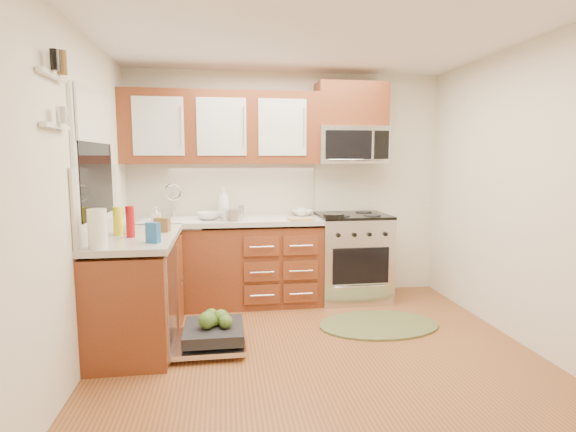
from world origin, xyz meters
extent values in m
plane|color=brown|center=(0.00, 0.00, 0.00)|extent=(3.50, 3.50, 0.00)
plane|color=white|center=(0.00, 0.00, 2.50)|extent=(3.50, 3.50, 0.00)
cube|color=silver|center=(0.00, 1.75, 1.25)|extent=(3.50, 0.04, 2.50)
cube|color=silver|center=(0.00, -1.75, 1.25)|extent=(3.50, 0.04, 2.50)
cube|color=silver|center=(-1.75, 0.00, 1.25)|extent=(0.04, 3.50, 2.50)
cube|color=silver|center=(1.75, 0.00, 1.25)|extent=(0.04, 3.50, 2.50)
cube|color=#602915|center=(-0.73, 1.45, 0.42)|extent=(2.05, 0.60, 0.85)
cube|color=#602915|center=(-1.45, 0.52, 0.42)|extent=(0.60, 1.25, 0.85)
cube|color=beige|center=(-0.72, 1.44, 0.90)|extent=(2.07, 0.64, 0.05)
cube|color=beige|center=(-1.44, 0.53, 0.90)|extent=(0.64, 1.27, 0.05)
cube|color=#BAB6A7|center=(-0.73, 1.74, 1.21)|extent=(2.05, 0.02, 0.57)
cube|color=#BAB6A7|center=(-1.74, 0.52, 1.21)|extent=(0.02, 1.25, 0.57)
cube|color=#602915|center=(0.68, 1.57, 2.13)|extent=(0.76, 0.35, 0.47)
cube|color=white|center=(-1.71, 0.50, 1.88)|extent=(0.02, 0.96, 0.40)
cube|color=white|center=(-1.72, -0.35, 2.05)|extent=(0.04, 0.40, 0.03)
cube|color=white|center=(-1.72, -0.35, 1.75)|extent=(0.04, 0.40, 0.03)
cylinder|color=black|center=(0.40, 1.18, 0.97)|extent=(0.28, 0.28, 0.04)
cylinder|color=silver|center=(-0.64, 1.25, 0.99)|extent=(0.22, 0.22, 0.13)
cube|color=tan|center=(0.07, 1.22, 0.93)|extent=(0.28, 0.20, 0.02)
cylinder|color=silver|center=(-0.55, 1.46, 1.00)|extent=(0.10, 0.10, 0.14)
cylinder|color=white|center=(-1.60, -0.02, 1.07)|extent=(0.13, 0.13, 0.28)
cylinder|color=yellow|center=(-1.59, 0.54, 1.04)|extent=(0.08, 0.08, 0.24)
cylinder|color=#AE0E10|center=(-1.47, 0.42, 1.05)|extent=(0.09, 0.09, 0.25)
cube|color=brown|center=(-1.25, 0.67, 0.99)|extent=(0.14, 0.11, 0.12)
cube|color=#215A9D|center=(-1.25, 0.15, 1.00)|extent=(0.11, 0.09, 0.15)
imported|color=#999999|center=(0.15, 1.60, 0.95)|extent=(0.27, 0.27, 0.06)
imported|color=#999999|center=(-0.88, 1.40, 0.96)|extent=(0.26, 0.26, 0.08)
imported|color=#999999|center=(0.13, 1.53, 0.97)|extent=(0.15, 0.15, 0.09)
imported|color=#999999|center=(-0.72, 1.51, 1.09)|extent=(0.16, 0.16, 0.33)
imported|color=#999999|center=(-1.35, 1.05, 1.01)|extent=(0.08, 0.08, 0.17)
imported|color=#999999|center=(-1.56, 0.62, 1.01)|extent=(0.18, 0.18, 0.18)
camera|label=1|loc=(-0.73, -3.29, 1.56)|focal=28.00mm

